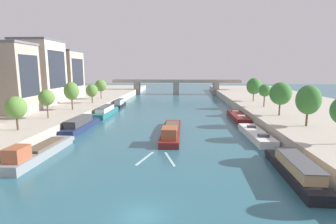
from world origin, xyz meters
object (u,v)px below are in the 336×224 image
moored_boat_left_end (81,125)px  tree_right_third (308,100)px  moored_boat_right_upstream (256,134)px  tree_left_by_lamp (92,91)px  moored_boat_right_second (295,169)px  tree_right_second (281,94)px  tree_left_distant (47,98)px  tree_right_distant (265,91)px  tree_left_end_of_row (16,108)px  bridge_far (176,85)px  tree_left_midway (71,91)px  tree_left_second (101,86)px  moored_boat_left_gap_after (106,111)px  moored_boat_right_downstream (238,116)px  moored_boat_left_upstream (120,104)px  tree_right_far (254,86)px  moored_boat_left_near (39,152)px

moored_boat_left_end → tree_right_third: size_ratio=2.02×
moored_boat_right_upstream → tree_left_by_lamp: 50.80m
moored_boat_right_second → tree_right_second: 30.38m
tree_left_distant → tree_right_distant: tree_right_distant is taller
tree_left_end_of_row → tree_right_distant: tree_right_distant is taller
bridge_far → tree_left_end_of_row: bearing=-105.5°
moored_boat_left_end → tree_left_midway: tree_left_midway is taller
tree_right_distant → tree_left_second: bearing=162.3°
tree_left_end_of_row → tree_right_second: bearing=18.9°
moored_boat_left_gap_after → tree_left_midway: size_ratio=2.29×
moored_boat_left_gap_after → tree_right_third: size_ratio=2.14×
moored_boat_right_downstream → tree_right_second: bearing=-46.6°
moored_boat_left_upstream → moored_boat_right_upstream: size_ratio=0.74×
tree_left_midway → tree_left_distant: bearing=-92.2°
moored_boat_right_second → tree_left_second: size_ratio=2.33×
moored_boat_left_gap_after → tree_left_second: 20.27m
tree_right_far → moored_boat_left_end: bearing=-143.8°
moored_boat_left_end → tree_right_distant: size_ratio=2.46×
moored_boat_left_upstream → moored_boat_right_downstream: moored_boat_left_upstream is taller
tree_left_midway → tree_right_far: size_ratio=0.95×
moored_boat_left_gap_after → moored_boat_left_upstream: bearing=90.0°
tree_left_end_of_row → tree_left_distant: bearing=91.8°
moored_boat_right_upstream → moored_boat_right_downstream: moored_boat_right_upstream is taller
tree_left_midway → tree_left_end_of_row: bearing=-90.2°
moored_boat_left_upstream → tree_left_midway: (-6.71, -22.02, 6.11)m
moored_boat_right_second → tree_right_distant: bearing=78.4°
tree_left_midway → tree_right_second: tree_right_second is taller
moored_boat_left_gap_after → moored_boat_right_downstream: 35.52m
tree_left_distant → tree_left_midway: (0.43, 11.33, 0.41)m
moored_boat_left_upstream → tree_left_second: bearing=161.9°
moored_boat_left_gap_after → moored_boat_right_upstream: bearing=-32.0°
tree_left_distant → tree_right_second: tree_right_second is taller
moored_boat_left_end → tree_left_second: 36.85m
tree_left_by_lamp → tree_left_distant: bearing=-92.0°
moored_boat_right_downstream → tree_left_midway: (-42.07, -2.81, 6.54)m
moored_boat_right_downstream → tree_left_end_of_row: (-42.16, -24.91, 5.66)m
moored_boat_left_near → tree_left_second: (-7.54, 53.23, 6.03)m
moored_boat_left_end → moored_boat_left_upstream: size_ratio=1.35×
moored_boat_right_downstream → tree_right_third: 21.68m
tree_left_second → tree_right_second: size_ratio=0.88×
moored_boat_left_upstream → tree_left_distant: (-7.14, -33.35, 5.69)m
tree_right_third → tree_right_distant: (-0.41, 24.25, -0.37)m
moored_boat_left_upstream → tree_right_third: (43.89, -38.02, 6.16)m
moored_boat_left_upstream → tree_left_midway: bearing=-107.0°
moored_boat_right_upstream → moored_boat_left_end: bearing=173.2°
tree_left_midway → tree_left_by_lamp: 13.45m
moored_boat_left_near → tree_right_second: size_ratio=2.15×
moored_boat_right_second → tree_left_by_lamp: bearing=131.1°
tree_left_midway → bridge_far: tree_left_midway is taller
moored_boat_left_end → moored_boat_left_upstream: moored_boat_left_end is taller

